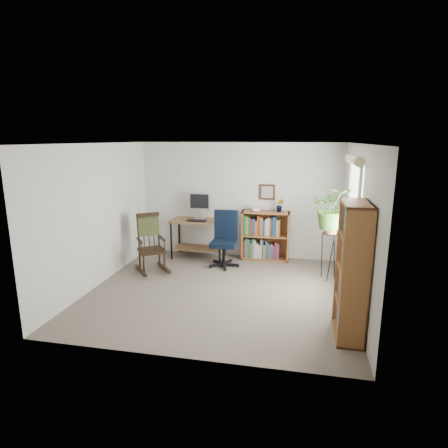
% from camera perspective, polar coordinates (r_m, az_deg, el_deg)
% --- Properties ---
extents(floor, '(4.20, 4.00, 0.00)m').
position_cam_1_polar(floor, '(6.32, -0.74, -10.12)').
color(floor, slate).
rests_on(floor, ground).
extents(ceiling, '(4.20, 4.00, 0.00)m').
position_cam_1_polar(ceiling, '(5.82, -0.81, 12.18)').
color(ceiling, silver).
rests_on(ceiling, ground).
extents(wall_back, '(4.20, 0.00, 2.40)m').
position_cam_1_polar(wall_back, '(7.89, 2.33, 3.61)').
color(wall_back, silver).
rests_on(wall_back, ground).
extents(wall_front, '(4.20, 0.00, 2.40)m').
position_cam_1_polar(wall_front, '(4.09, -6.77, -5.32)').
color(wall_front, silver).
rests_on(wall_front, ground).
extents(wall_left, '(0.00, 4.00, 2.40)m').
position_cam_1_polar(wall_left, '(6.72, -18.56, 1.30)').
color(wall_left, silver).
rests_on(wall_left, ground).
extents(wall_right, '(0.00, 4.00, 2.40)m').
position_cam_1_polar(wall_right, '(5.89, 19.62, -0.34)').
color(wall_right, silver).
rests_on(wall_right, ground).
extents(window, '(0.12, 1.20, 1.50)m').
position_cam_1_polar(window, '(6.14, 19.02, 2.12)').
color(window, silver).
rests_on(window, wall_right).
extents(desk, '(1.12, 0.62, 0.81)m').
position_cam_1_polar(desk, '(7.94, -3.91, -2.23)').
color(desk, brown).
rests_on(desk, floor).
extents(monitor, '(0.46, 0.16, 0.56)m').
position_cam_1_polar(monitor, '(7.92, -3.71, 2.80)').
color(monitor, '#B8B8BD').
rests_on(monitor, desk).
extents(keyboard, '(0.40, 0.15, 0.02)m').
position_cam_1_polar(keyboard, '(7.73, -4.19, 0.51)').
color(keyboard, black).
rests_on(keyboard, desk).
extents(office_chair, '(0.62, 0.62, 1.11)m').
position_cam_1_polar(office_chair, '(7.29, -0.05, -2.33)').
color(office_chair, black).
rests_on(office_chair, floor).
extents(rocking_chair, '(1.02, 1.12, 1.12)m').
position_cam_1_polar(rocking_chair, '(7.18, -11.04, -2.81)').
color(rocking_chair, black).
rests_on(rocking_chair, floor).
extents(low_bookshelf, '(0.97, 0.32, 1.02)m').
position_cam_1_polar(low_bookshelf, '(7.79, 6.31, -1.78)').
color(low_bookshelf, '#965D31').
rests_on(low_bookshelf, floor).
extents(tall_bookshelf, '(0.32, 0.76, 1.73)m').
position_cam_1_polar(tall_bookshelf, '(4.94, 18.90, -6.82)').
color(tall_bookshelf, '#965D31').
rests_on(tall_bookshelf, floor).
extents(plant_stand, '(0.32, 0.32, 1.00)m').
position_cam_1_polar(plant_stand, '(6.90, 15.72, -4.22)').
color(plant_stand, black).
rests_on(plant_stand, floor).
extents(spider_plant, '(1.69, 1.88, 1.47)m').
position_cam_1_polar(spider_plant, '(6.66, 16.32, 5.34)').
color(spider_plant, '#3A6A25').
rests_on(spider_plant, plant_stand).
extents(potted_plant_small, '(0.13, 0.24, 0.11)m').
position_cam_1_polar(potted_plant_small, '(7.65, 8.51, 2.23)').
color(potted_plant_small, '#3A6A25').
rests_on(potted_plant_small, low_bookshelf).
extents(framed_picture, '(0.32, 0.04, 0.32)m').
position_cam_1_polar(framed_picture, '(7.76, 6.58, 4.85)').
color(framed_picture, black).
rests_on(framed_picture, wall_back).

